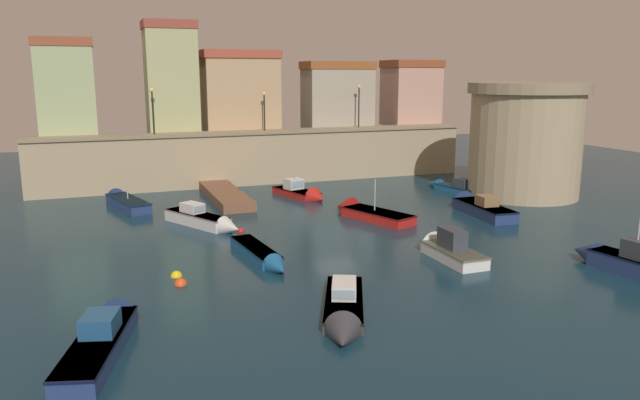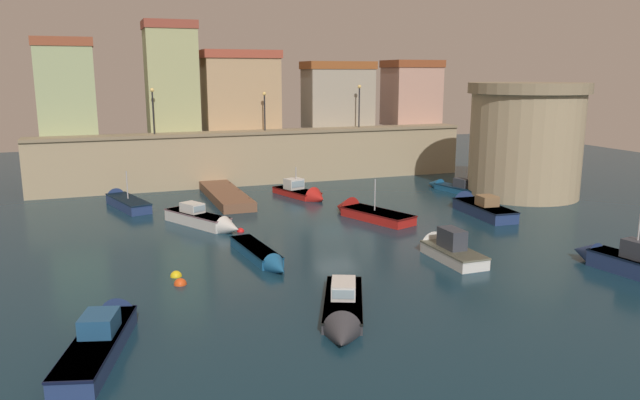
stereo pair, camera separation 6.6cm
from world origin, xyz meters
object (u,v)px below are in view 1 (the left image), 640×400
object	(u,v)px
quay_lamp_0	(152,104)
moored_boat_2	(105,333)
moored_boat_1	(263,256)
moored_boat_5	(476,206)
mooring_buoy_0	(176,277)
mooring_buoy_1	(181,285)
moored_boat_6	(364,212)
quay_lamp_1	(264,105)
moored_boat_0	(205,220)
quay_lamp_2	(359,100)
moored_boat_10	(123,201)
mooring_buoy_2	(241,232)
moored_boat_8	(344,312)
moored_boat_3	(453,187)
fortress_tower	(525,139)
moored_boat_4	(303,193)
moored_boat_7	(625,261)
moored_boat_9	(446,248)

from	to	relation	value
quay_lamp_0	moored_boat_2	size ratio (longest dim) A/B	0.50
moored_boat_1	moored_boat_5	world-z (taller)	moored_boat_5
mooring_buoy_0	mooring_buoy_1	bearing A→B (deg)	-88.44
moored_boat_1	moored_boat_6	distance (m)	11.30
moored_boat_1	mooring_buoy_0	size ratio (longest dim) A/B	11.88
quay_lamp_1	moored_boat_6	world-z (taller)	quay_lamp_1
quay_lamp_1	moored_boat_0	world-z (taller)	quay_lamp_1
quay_lamp_2	moored_boat_0	xyz separation A→B (m)	(-16.59, -13.79, -6.59)
moored_boat_10	mooring_buoy_2	size ratio (longest dim) A/B	15.42
quay_lamp_1	moored_boat_2	xyz separation A→B (m)	(-13.98, -29.33, -6.32)
mooring_buoy_0	moored_boat_8	bearing A→B (deg)	-54.02
quay_lamp_1	moored_boat_3	distance (m)	17.28
moored_boat_5	mooring_buoy_1	size ratio (longest dim) A/B	11.94
fortress_tower	moored_boat_10	size ratio (longest dim) A/B	1.29
moored_boat_4	mooring_buoy_1	world-z (taller)	moored_boat_4
quay_lamp_1	moored_boat_10	bearing A→B (deg)	-155.35
moored_boat_0	moored_boat_7	world-z (taller)	moored_boat_7
moored_boat_3	moored_boat_8	world-z (taller)	moored_boat_3
fortress_tower	quay_lamp_2	size ratio (longest dim) A/B	2.37
quay_lamp_2	mooring_buoy_2	bearing A→B (deg)	-133.26
moored_boat_8	moored_boat_9	world-z (taller)	moored_boat_9
moored_boat_1	moored_boat_5	size ratio (longest dim) A/B	0.94
moored_boat_3	moored_boat_4	xyz separation A→B (m)	(-12.20, 1.81, 0.04)
moored_boat_10	moored_boat_1	bearing A→B (deg)	-175.74
moored_boat_0	moored_boat_1	world-z (taller)	moored_boat_0
moored_boat_1	moored_boat_6	world-z (taller)	moored_boat_6
moored_boat_6	quay_lamp_2	bearing A→B (deg)	-43.15
quay_lamp_1	moored_boat_4	bearing A→B (deg)	-82.51
moored_boat_2	quay_lamp_1	bearing A→B (deg)	-9.59
moored_boat_2	moored_boat_1	bearing A→B (deg)	-30.11
fortress_tower	quay_lamp_2	world-z (taller)	fortress_tower
moored_boat_8	moored_boat_6	bearing A→B (deg)	176.31
moored_boat_0	moored_boat_5	bearing A→B (deg)	54.28
moored_boat_10	mooring_buoy_2	distance (m)	11.88
moored_boat_0	mooring_buoy_1	bearing A→B (deg)	-43.64
fortress_tower	moored_boat_10	world-z (taller)	fortress_tower
moored_boat_2	mooring_buoy_2	bearing A→B (deg)	-14.64
moored_boat_2	mooring_buoy_1	bearing A→B (deg)	-15.93
moored_boat_9	mooring_buoy_1	size ratio (longest dim) A/B	8.80
quay_lamp_2	moored_boat_1	xyz separation A→B (m)	(-15.06, -21.84, -6.78)
quay_lamp_0	mooring_buoy_1	size ratio (longest dim) A/B	6.29
moored_boat_4	moored_boat_6	distance (m)	7.69
moored_boat_8	moored_boat_10	xyz separation A→B (m)	(-6.89, 24.60, 0.07)
fortress_tower	mooring_buoy_2	distance (m)	23.76
moored_boat_10	mooring_buoy_0	size ratio (longest dim) A/B	12.73
moored_boat_8	quay_lamp_0	bearing A→B (deg)	-148.94
moored_boat_7	moored_boat_10	world-z (taller)	moored_boat_7
moored_boat_10	moored_boat_2	bearing A→B (deg)	159.85
quay_lamp_0	mooring_buoy_2	distance (m)	17.48
moored_boat_7	mooring_buoy_0	distance (m)	21.41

